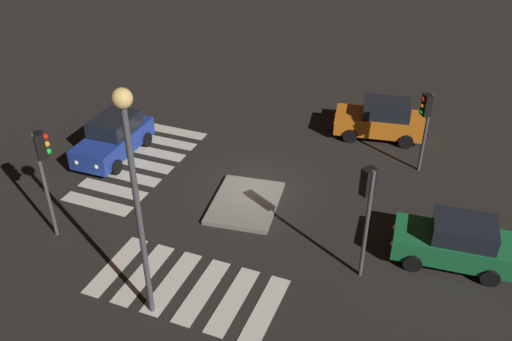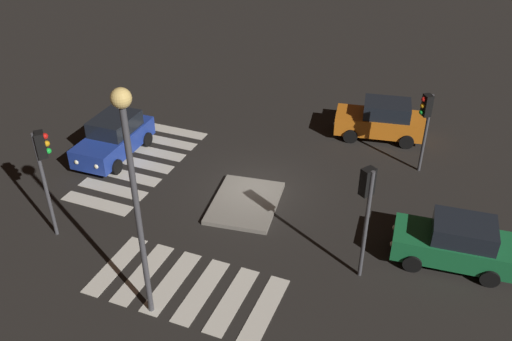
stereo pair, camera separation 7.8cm
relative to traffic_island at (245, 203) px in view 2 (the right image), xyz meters
name	(u,v)px [view 2 (the right image)]	position (x,y,z in m)	size (l,w,h in m)	color
ground_plane	(256,190)	(-1.17, 0.01, -0.09)	(80.00, 80.00, 0.00)	black
traffic_island	(245,203)	(0.00, 0.00, 0.00)	(3.87, 3.11, 0.18)	gray
car_orange	(381,120)	(-8.04, 4.03, 0.86)	(2.66, 4.66, 1.94)	orange
car_blue	(114,137)	(-1.44, -7.35, 0.86)	(4.52, 2.20, 1.95)	#1E389E
car_green	(455,243)	(0.48, 8.32, 0.81)	(2.28, 4.34, 1.84)	#196B38
traffic_light_east	(43,159)	(4.44, -5.93, 3.26)	(0.54, 0.53, 4.43)	#47474C
traffic_light_west	(426,114)	(-5.41, 6.23, 2.78)	(0.54, 0.53, 3.78)	#47474C
traffic_light_north	(366,197)	(2.31, 5.27, 3.19)	(0.54, 0.53, 4.32)	#47474C
street_lamp	(132,173)	(6.59, -0.54, 5.25)	(0.56, 0.56, 7.86)	#47474C
crosswalk_near	(141,163)	(-1.17, -5.82, -0.08)	(7.60, 3.20, 0.02)	silver
crosswalk_side	(186,287)	(5.22, 0.01, -0.08)	(3.20, 6.45, 0.02)	silver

